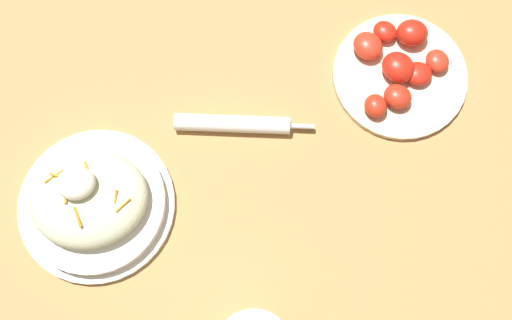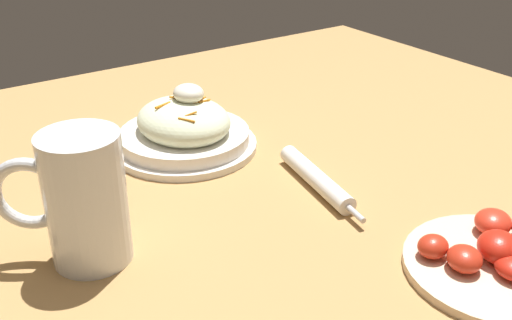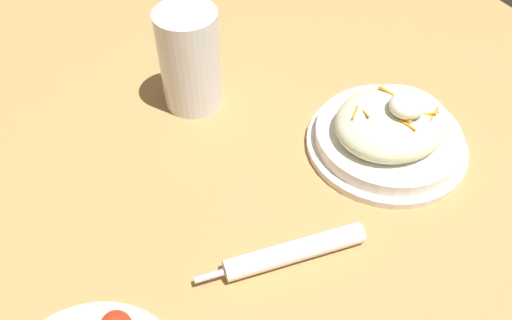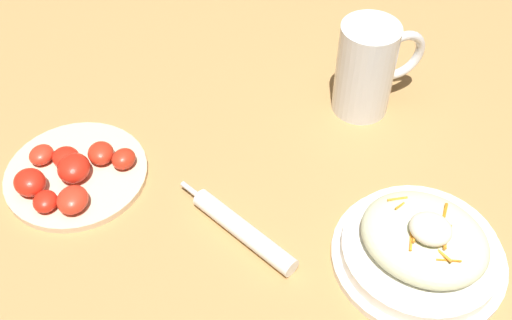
{
  "view_description": "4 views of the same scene",
  "coord_description": "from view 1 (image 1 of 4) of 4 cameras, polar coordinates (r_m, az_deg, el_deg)",
  "views": [
    {
      "loc": [
        -0.07,
        -0.21,
        0.86
      ],
      "look_at": [
        -0.03,
        -0.0,
        0.09
      ],
      "focal_mm": 42.27,
      "sensor_mm": 36.0,
      "label": 1
    },
    {
      "loc": [
        0.51,
        -0.41,
        0.41
      ],
      "look_at": [
        -0.03,
        -0.04,
        0.09
      ],
      "focal_mm": 42.71,
      "sensor_mm": 36.0,
      "label": 2
    },
    {
      "loc": [
        0.14,
        0.34,
        0.53
      ],
      "look_at": [
        -0.07,
        -0.03,
        0.07
      ],
      "focal_mm": 36.23,
      "sensor_mm": 36.0,
      "label": 3
    },
    {
      "loc": [
        -0.34,
        0.49,
        0.7
      ],
      "look_at": [
        -0.02,
        -0.0,
        0.06
      ],
      "focal_mm": 44.25,
      "sensor_mm": 36.0,
      "label": 4
    }
  ],
  "objects": [
    {
      "name": "napkin_roll",
      "position": [
        0.9,
        -2.14,
        3.45
      ],
      "size": [
        0.21,
        0.06,
        0.03
      ],
      "color": "white",
      "rests_on": "ground_plane"
    },
    {
      "name": "salad_plate",
      "position": [
        0.88,
        -15.27,
        -3.78
      ],
      "size": [
        0.23,
        0.23,
        0.1
      ],
      "color": "white",
      "rests_on": "ground_plane"
    },
    {
      "name": "ground_plane",
      "position": [
        0.89,
        2.16,
        -1.03
      ],
      "size": [
        1.43,
        1.43,
        0.0
      ],
      "primitive_type": "plane",
      "color": "#B2844C"
    },
    {
      "name": "tomato_plate",
      "position": [
        0.95,
        13.38,
        8.34
      ],
      "size": [
        0.21,
        0.21,
        0.04
      ],
      "color": "beige",
      "rests_on": "ground_plane"
    }
  ]
}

